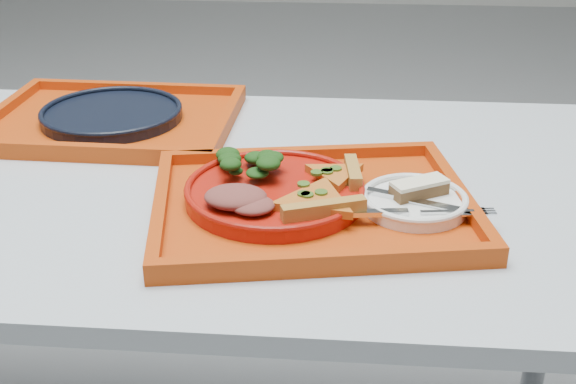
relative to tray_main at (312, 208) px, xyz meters
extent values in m
cube|color=silver|center=(-0.22, 0.11, -0.02)|extent=(1.60, 0.80, 0.03)
cylinder|color=gray|center=(0.50, 0.43, -0.40)|extent=(0.05, 0.05, 0.72)
cube|color=#AB3509|center=(0.00, 0.00, 0.00)|extent=(0.50, 0.42, 0.01)
cube|color=#AB3509|center=(-0.39, 0.32, 0.00)|extent=(0.46, 0.36, 0.01)
cylinder|color=#9F140A|center=(-0.05, 0.01, 0.02)|extent=(0.26, 0.26, 0.02)
cylinder|color=white|center=(0.15, 0.00, 0.01)|extent=(0.15, 0.15, 0.01)
cylinder|color=black|center=(-0.39, 0.32, 0.01)|extent=(0.26, 0.26, 0.02)
ellipsoid|color=black|center=(-0.10, 0.07, 0.05)|extent=(0.09, 0.08, 0.05)
ellipsoid|color=brown|center=(-0.10, -0.05, 0.04)|extent=(0.09, 0.07, 0.03)
cube|color=#483018|center=(0.15, 0.01, 0.03)|extent=(0.09, 0.07, 0.02)
cube|color=beige|center=(0.15, 0.01, 0.04)|extent=(0.09, 0.07, 0.01)
cube|color=silver|center=(0.13, 0.00, 0.02)|extent=(0.18, 0.08, 0.01)
cube|color=silver|center=(0.15, -0.05, 0.02)|extent=(0.19, 0.04, 0.01)
camera|label=1|loc=(0.04, -0.92, 0.48)|focal=45.00mm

